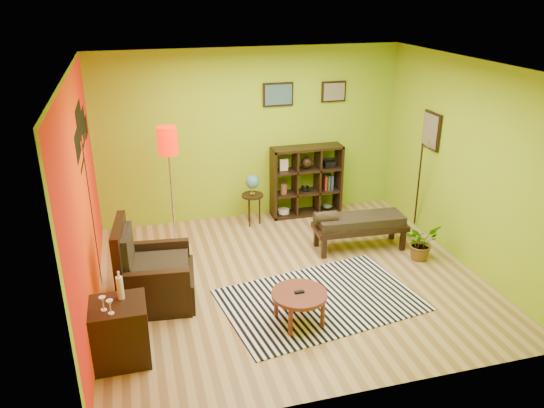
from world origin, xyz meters
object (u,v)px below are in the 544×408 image
object	(u,v)px
cube_shelf	(307,181)
potted_plant	(421,246)
coffee_table	(299,297)
floor_lamp	(169,153)
armchair	(152,278)
bench	(358,223)
globe_table	(252,187)
side_cabinet	(120,332)

from	to	relation	value
cube_shelf	potted_plant	distance (m)	2.28
coffee_table	floor_lamp	world-z (taller)	floor_lamp
armchair	cube_shelf	world-z (taller)	cube_shelf
coffee_table	floor_lamp	distance (m)	2.74
potted_plant	bench	bearing A→B (deg)	144.32
coffee_table	globe_table	distance (m)	2.84
bench	side_cabinet	bearing A→B (deg)	-153.31
bench	cube_shelf	bearing A→B (deg)	102.06
coffee_table	cube_shelf	xyz separation A→B (m)	(1.11, 3.01, 0.26)
side_cabinet	potted_plant	distance (m)	4.34
coffee_table	potted_plant	size ratio (longest dim) A/B	1.23
globe_table	bench	bearing A→B (deg)	-43.83
globe_table	potted_plant	size ratio (longest dim) A/B	1.63
potted_plant	side_cabinet	bearing A→B (deg)	-164.23
cube_shelf	bench	xyz separation A→B (m)	(0.31, -1.44, -0.19)
cube_shelf	bench	distance (m)	1.48
floor_lamp	cube_shelf	size ratio (longest dim) A/B	1.59
coffee_table	side_cabinet	xyz separation A→B (m)	(-2.00, -0.15, 0.00)
armchair	bench	world-z (taller)	armchair
globe_table	bench	xyz separation A→B (m)	(1.30, -1.25, -0.24)
armchair	floor_lamp	size ratio (longest dim) A/B	0.57
coffee_table	potted_plant	distance (m)	2.41
globe_table	bench	distance (m)	1.82
floor_lamp	globe_table	size ratio (longest dim) A/B	2.22
armchair	cube_shelf	bearing A→B (deg)	37.65
armchair	bench	bearing A→B (deg)	12.39
coffee_table	potted_plant	bearing A→B (deg)	25.41
coffee_table	cube_shelf	bearing A→B (deg)	69.71
side_cabinet	bench	xyz separation A→B (m)	(3.42, 1.72, 0.06)
side_cabinet	floor_lamp	size ratio (longest dim) A/B	0.52
coffee_table	cube_shelf	size ratio (longest dim) A/B	0.54
armchair	floor_lamp	world-z (taller)	floor_lamp
armchair	side_cabinet	xyz separation A→B (m)	(-0.39, -1.05, 0.02)
armchair	cube_shelf	size ratio (longest dim) A/B	0.90
armchair	cube_shelf	xyz separation A→B (m)	(2.73, 2.10, 0.27)
bench	armchair	bearing A→B (deg)	-167.61
side_cabinet	floor_lamp	bearing A→B (deg)	71.03
floor_lamp	coffee_table	bearing A→B (deg)	-60.46
globe_table	potted_plant	bearing A→B (deg)	-41.07
armchair	globe_table	bearing A→B (deg)	47.95
armchair	globe_table	size ratio (longest dim) A/B	1.26
coffee_table	bench	bearing A→B (deg)	47.94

